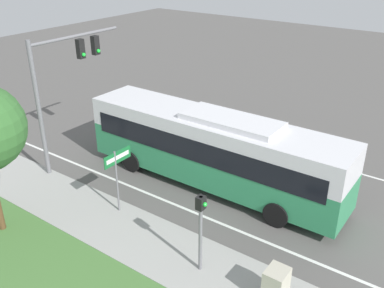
{
  "coord_description": "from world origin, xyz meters",
  "views": [
    {
      "loc": [
        -15.43,
        -6.43,
        10.04
      ],
      "look_at": [
        -1.4,
        3.62,
        1.77
      ],
      "focal_mm": 40.0,
      "sensor_mm": 36.0,
      "label": 1
    }
  ],
  "objects_px": {
    "utility_cabinet": "(276,285)",
    "signal_gantry": "(63,76)",
    "bus": "(212,146)",
    "street_sign": "(117,169)",
    "pedestrian_signal": "(201,222)"
  },
  "relations": [
    {
      "from": "utility_cabinet",
      "to": "signal_gantry",
      "type": "bearing_deg",
      "value": 78.17
    },
    {
      "from": "bus",
      "to": "utility_cabinet",
      "type": "relative_size",
      "value": 10.56
    },
    {
      "from": "signal_gantry",
      "to": "street_sign",
      "type": "relative_size",
      "value": 2.28
    },
    {
      "from": "pedestrian_signal",
      "to": "bus",
      "type": "bearing_deg",
      "value": 29.45
    },
    {
      "from": "bus",
      "to": "street_sign",
      "type": "relative_size",
      "value": 4.35
    },
    {
      "from": "street_sign",
      "to": "bus",
      "type": "bearing_deg",
      "value": -24.27
    },
    {
      "from": "signal_gantry",
      "to": "utility_cabinet",
      "type": "relative_size",
      "value": 5.54
    },
    {
      "from": "signal_gantry",
      "to": "pedestrian_signal",
      "type": "distance_m",
      "value": 10.18
    },
    {
      "from": "pedestrian_signal",
      "to": "utility_cabinet",
      "type": "relative_size",
      "value": 2.57
    },
    {
      "from": "bus",
      "to": "signal_gantry",
      "type": "distance_m",
      "value": 7.5
    },
    {
      "from": "utility_cabinet",
      "to": "pedestrian_signal",
      "type": "bearing_deg",
      "value": 94.28
    },
    {
      "from": "utility_cabinet",
      "to": "street_sign",
      "type": "bearing_deg",
      "value": 83.76
    },
    {
      "from": "street_sign",
      "to": "signal_gantry",
      "type": "bearing_deg",
      "value": 70.32
    },
    {
      "from": "pedestrian_signal",
      "to": "street_sign",
      "type": "height_order",
      "value": "pedestrian_signal"
    },
    {
      "from": "signal_gantry",
      "to": "utility_cabinet",
      "type": "distance_m",
      "value": 12.93
    }
  ]
}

